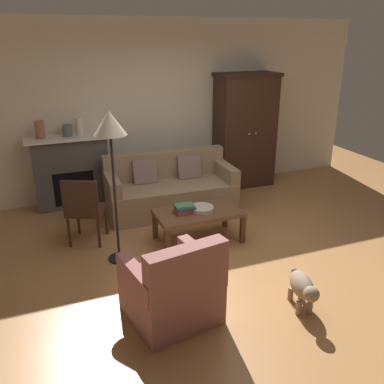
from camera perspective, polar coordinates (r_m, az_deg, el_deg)
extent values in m
plane|color=#B27A47|center=(5.12, 4.73, -8.67)|extent=(9.60, 9.60, 0.00)
cube|color=silver|center=(6.92, -4.30, 11.57)|extent=(7.20, 0.10, 2.80)
cube|color=#4C4947|center=(6.60, -16.40, 2.60)|extent=(1.10, 0.36, 1.08)
cube|color=black|center=(6.49, -16.05, 0.46)|extent=(0.60, 0.01, 0.52)
cube|color=white|center=(6.44, -16.89, 7.28)|extent=(1.26, 0.48, 0.04)
cube|color=#382319|center=(7.24, 7.34, 8.22)|extent=(1.00, 0.52, 1.89)
cube|color=#2F1E15|center=(7.09, 7.71, 15.91)|extent=(1.06, 0.55, 0.06)
sphere|color=#ADAFB5|center=(6.97, 7.99, 8.00)|extent=(0.04, 0.04, 0.04)
sphere|color=#ADAFB5|center=(7.03, 8.85, 8.06)|extent=(0.04, 0.04, 0.04)
cube|color=#937A5B|center=(6.24, -2.90, -0.74)|extent=(1.93, 0.90, 0.44)
cube|color=#937A5B|center=(6.40, -3.85, 3.90)|extent=(1.91, 0.25, 0.42)
cube|color=#937A5B|center=(5.95, -11.11, 1.18)|extent=(0.19, 0.80, 0.22)
cube|color=#937A5B|center=(6.41, 4.61, 2.97)|extent=(0.19, 0.80, 0.22)
cube|color=#7F6B60|center=(6.21, -6.60, 2.86)|extent=(0.37, 0.20, 0.37)
cube|color=#7F6B60|center=(6.38, -0.47, 3.52)|extent=(0.37, 0.20, 0.37)
cube|color=brown|center=(5.26, 0.91, -2.92)|extent=(1.10, 0.60, 0.05)
cube|color=brown|center=(4.98, -3.45, -7.12)|extent=(0.06, 0.06, 0.37)
cube|color=brown|center=(5.34, 7.05, -5.20)|extent=(0.06, 0.06, 0.37)
cube|color=brown|center=(5.42, -5.16, -4.69)|extent=(0.06, 0.06, 0.37)
cube|color=brown|center=(5.76, 4.63, -3.09)|extent=(0.06, 0.06, 0.37)
cylinder|color=beige|center=(5.27, 1.36, -2.31)|extent=(0.31, 0.31, 0.05)
cube|color=#B73833|center=(5.20, -1.07, -2.70)|extent=(0.26, 0.19, 0.04)
cube|color=#38569E|center=(5.19, -0.95, -2.26)|extent=(0.25, 0.18, 0.04)
cube|color=#427A4C|center=(5.17, -1.07, -1.94)|extent=(0.25, 0.19, 0.03)
cylinder|color=#A86042|center=(6.39, -20.44, 8.14)|extent=(0.13, 0.13, 0.26)
cylinder|color=#565B66|center=(6.41, -16.99, 8.19)|extent=(0.14, 0.14, 0.17)
cylinder|color=beige|center=(6.42, -15.42, 8.82)|extent=(0.10, 0.10, 0.27)
cube|color=#935B56|center=(4.02, -3.00, -14.32)|extent=(0.88, 0.88, 0.42)
cube|color=#935B56|center=(3.55, -0.72, -11.03)|extent=(0.78, 0.29, 0.46)
cube|color=#935B56|center=(3.99, 1.15, -9.28)|extent=(0.24, 0.71, 0.20)
cube|color=#935B56|center=(3.73, -7.66, -11.85)|extent=(0.24, 0.71, 0.20)
cube|color=#382319|center=(5.42, -14.46, -2.47)|extent=(0.58, 0.58, 0.04)
cylinder|color=#382319|center=(5.63, -11.86, -3.86)|extent=(0.04, 0.04, 0.41)
cylinder|color=#382319|center=(5.74, -15.55, -3.72)|extent=(0.04, 0.04, 0.41)
cylinder|color=#382319|center=(5.30, -12.85, -5.58)|extent=(0.04, 0.04, 0.41)
cylinder|color=#382319|center=(5.41, -16.74, -5.39)|extent=(0.04, 0.04, 0.41)
cube|color=#382319|center=(5.16, -15.33, -0.85)|extent=(0.42, 0.22, 0.45)
cylinder|color=black|center=(5.08, -10.07, -9.04)|extent=(0.26, 0.26, 0.02)
cylinder|color=black|center=(4.75, -10.65, -1.07)|extent=(0.03, 0.03, 1.55)
cone|color=beige|center=(4.50, -11.41, 9.40)|extent=(0.36, 0.36, 0.26)
ellipsoid|color=gray|center=(4.24, 15.02, -12.38)|extent=(0.30, 0.44, 0.22)
sphere|color=gray|center=(4.02, 16.29, -13.50)|extent=(0.15, 0.15, 0.15)
cylinder|color=gray|center=(4.27, 16.06, -15.19)|extent=(0.06, 0.06, 0.14)
cylinder|color=gray|center=(4.23, 14.63, -15.38)|extent=(0.06, 0.06, 0.14)
cylinder|color=gray|center=(4.45, 14.94, -13.42)|extent=(0.06, 0.06, 0.14)
cylinder|color=gray|center=(4.41, 13.56, -13.58)|extent=(0.06, 0.06, 0.14)
sphere|color=gray|center=(4.41, 14.02, -10.56)|extent=(0.06, 0.06, 0.06)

